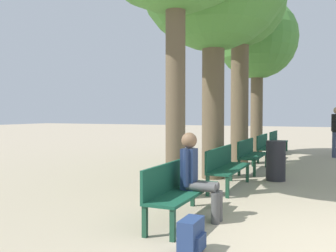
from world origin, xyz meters
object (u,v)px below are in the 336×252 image
bench_row_1 (225,165)px  tree_row_2 (240,6)px  bench_row_0 (178,187)px  bench_row_3 (266,145)px  bench_row_4 (277,140)px  backpack (192,237)px  trash_bin (276,161)px  tree_row_3 (257,40)px  person_seated (196,174)px  bench_row_2 (250,153)px

bench_row_1 → tree_row_2: (-0.58, 3.72, 4.22)m
bench_row_0 → bench_row_3: size_ratio=1.00×
bench_row_3 → bench_row_4: same height
backpack → trash_bin: size_ratio=0.42×
tree_row_2 → trash_bin: (1.40, -2.41, -4.25)m
tree_row_2 → bench_row_1: bearing=-81.1°
tree_row_3 → tree_row_2: bearing=-90.0°
tree_row_2 → tree_row_3: size_ratio=1.09×
tree_row_3 → person_seated: tree_row_3 is taller
bench_row_4 → bench_row_2: bearing=-90.0°
bench_row_1 → tree_row_3: size_ratio=0.31×
bench_row_2 → trash_bin: bearing=-55.1°
bench_row_0 → person_seated: 0.31m
bench_row_2 → tree_row_3: size_ratio=0.31×
bench_row_4 → backpack: 11.06m
bench_row_3 → tree_row_2: size_ratio=0.29×
bench_row_0 → bench_row_1: 2.48m
bench_row_0 → bench_row_4: bearing=90.0°
tree_row_3 → bench_row_2: bearing=-81.6°
bench_row_3 → tree_row_3: 4.00m
tree_row_2 → person_seated: bearing=-82.4°
backpack → trash_bin: (0.20, 4.91, 0.26)m
bench_row_3 → trash_bin: 3.74m
bench_row_3 → bench_row_0: bearing=-90.0°
bench_row_1 → tree_row_3: 7.41m
trash_bin → bench_row_1: bearing=-121.7°
person_seated → bench_row_3: bearing=91.8°
bench_row_1 → tree_row_2: bearing=98.9°
bench_row_4 → bench_row_3: bearing=-90.0°
bench_row_4 → tree_row_2: (-0.58, -3.72, 4.22)m
bench_row_1 → backpack: 3.66m
bench_row_0 → bench_row_1: bearing=90.0°
bench_row_1 → bench_row_4: 7.44m
bench_row_4 → tree_row_2: 5.66m
bench_row_3 → trash_bin: trash_bin is taller
trash_bin → bench_row_0: bearing=-102.1°
bench_row_2 → backpack: bearing=-84.2°
bench_row_0 → bench_row_2: same height
bench_row_0 → tree_row_2: tree_row_2 is taller
bench_row_1 → bench_row_3: bearing=90.0°
bench_row_2 → tree_row_3: 5.41m
bench_row_0 → person_seated: size_ratio=1.43×
bench_row_4 → tree_row_2: size_ratio=0.29×
bench_row_2 → bench_row_4: bearing=90.0°
bench_row_4 → tree_row_3: tree_row_3 is taller
bench_row_4 → tree_row_2: tree_row_2 is taller
bench_row_0 → backpack: (0.61, -1.11, -0.29)m
bench_row_3 → bench_row_4: bearing=90.0°
bench_row_1 → trash_bin: trash_bin is taller
bench_row_4 → tree_row_3: 3.87m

